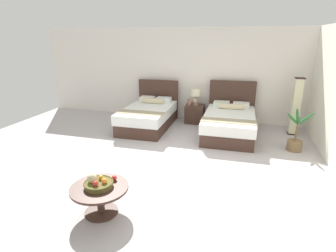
{
  "coord_description": "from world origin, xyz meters",
  "views": [
    {
      "loc": [
        1.42,
        -4.79,
        2.42
      ],
      "look_at": [
        -0.13,
        0.59,
        0.57
      ],
      "focal_mm": 28.8,
      "sensor_mm": 36.0,
      "label": 1
    }
  ],
  "objects_px": {
    "vase": "(189,102)",
    "potted_palm": "(295,141)",
    "table_lamp": "(195,95)",
    "bed_near_corner": "(229,122)",
    "bed_near_window": "(149,116)",
    "fruit_bowl": "(98,183)",
    "floor_lamp_corner": "(296,107)",
    "loose_apple": "(114,178)",
    "coffee_table": "(100,194)",
    "nightstand": "(195,114)"
  },
  "relations": [
    {
      "from": "loose_apple",
      "to": "floor_lamp_corner",
      "type": "height_order",
      "value": "floor_lamp_corner"
    },
    {
      "from": "nightstand",
      "to": "potted_palm",
      "type": "distance_m",
      "value": 2.9
    },
    {
      "from": "bed_near_corner",
      "to": "potted_palm",
      "type": "height_order",
      "value": "bed_near_corner"
    },
    {
      "from": "bed_near_window",
      "to": "loose_apple",
      "type": "bearing_deg",
      "value": -77.7
    },
    {
      "from": "coffee_table",
      "to": "potted_palm",
      "type": "relative_size",
      "value": 0.87
    },
    {
      "from": "table_lamp",
      "to": "potted_palm",
      "type": "relative_size",
      "value": 0.5
    },
    {
      "from": "nightstand",
      "to": "fruit_bowl",
      "type": "bearing_deg",
      "value": -96.27
    },
    {
      "from": "vase",
      "to": "fruit_bowl",
      "type": "xyz_separation_m",
      "value": [
        -0.35,
        -4.61,
        -0.14
      ]
    },
    {
      "from": "bed_near_corner",
      "to": "nightstand",
      "type": "height_order",
      "value": "bed_near_corner"
    },
    {
      "from": "fruit_bowl",
      "to": "table_lamp",
      "type": "bearing_deg",
      "value": 83.76
    },
    {
      "from": "potted_palm",
      "to": "floor_lamp_corner",
      "type": "bearing_deg",
      "value": 84.44
    },
    {
      "from": "nightstand",
      "to": "loose_apple",
      "type": "xyz_separation_m",
      "value": [
        -0.37,
        -4.43,
        0.2
      ]
    },
    {
      "from": "bed_near_corner",
      "to": "loose_apple",
      "type": "distance_m",
      "value": 3.95
    },
    {
      "from": "fruit_bowl",
      "to": "bed_near_window",
      "type": "bearing_deg",
      "value": 99.64
    },
    {
      "from": "fruit_bowl",
      "to": "floor_lamp_corner",
      "type": "distance_m",
      "value": 5.41
    },
    {
      "from": "bed_near_window",
      "to": "potted_palm",
      "type": "relative_size",
      "value": 2.25
    },
    {
      "from": "nightstand",
      "to": "potted_palm",
      "type": "bearing_deg",
      "value": -29.11
    },
    {
      "from": "bed_near_window",
      "to": "nightstand",
      "type": "xyz_separation_m",
      "value": [
        1.17,
        0.74,
        -0.06
      ]
    },
    {
      "from": "bed_near_corner",
      "to": "nightstand",
      "type": "relative_size",
      "value": 4.05
    },
    {
      "from": "table_lamp",
      "to": "nightstand",
      "type": "bearing_deg",
      "value": -90.0
    },
    {
      "from": "loose_apple",
      "to": "potted_palm",
      "type": "bearing_deg",
      "value": 46.02
    },
    {
      "from": "bed_near_corner",
      "to": "loose_apple",
      "type": "xyz_separation_m",
      "value": [
        -1.41,
        -3.69,
        0.15
      ]
    },
    {
      "from": "bed_near_window",
      "to": "potted_palm",
      "type": "bearing_deg",
      "value": -10.24
    },
    {
      "from": "vase",
      "to": "potted_palm",
      "type": "height_order",
      "value": "potted_palm"
    },
    {
      "from": "bed_near_window",
      "to": "potted_palm",
      "type": "height_order",
      "value": "bed_near_window"
    },
    {
      "from": "coffee_table",
      "to": "floor_lamp_corner",
      "type": "bearing_deg",
      "value": 54.41
    },
    {
      "from": "bed_near_window",
      "to": "table_lamp",
      "type": "height_order",
      "value": "bed_near_window"
    },
    {
      "from": "potted_palm",
      "to": "bed_near_window",
      "type": "bearing_deg",
      "value": 169.76
    },
    {
      "from": "bed_near_window",
      "to": "nightstand",
      "type": "distance_m",
      "value": 1.39
    },
    {
      "from": "bed_near_window",
      "to": "vase",
      "type": "bearing_deg",
      "value": 34.7
    },
    {
      "from": "bed_near_corner",
      "to": "nightstand",
      "type": "bearing_deg",
      "value": 144.77
    },
    {
      "from": "floor_lamp_corner",
      "to": "potted_palm",
      "type": "xyz_separation_m",
      "value": [
        -0.11,
        -1.15,
        -0.5
      ]
    },
    {
      "from": "bed_near_corner",
      "to": "vase",
      "type": "bearing_deg",
      "value": 149.92
    },
    {
      "from": "bed_near_corner",
      "to": "floor_lamp_corner",
      "type": "relative_size",
      "value": 1.48
    },
    {
      "from": "loose_apple",
      "to": "potted_palm",
      "type": "xyz_separation_m",
      "value": [
        2.91,
        3.01,
        -0.23
      ]
    },
    {
      "from": "vase",
      "to": "bed_near_corner",
      "type": "bearing_deg",
      "value": -30.08
    },
    {
      "from": "bed_near_corner",
      "to": "table_lamp",
      "type": "xyz_separation_m",
      "value": [
        -1.04,
        0.76,
        0.5
      ]
    },
    {
      "from": "bed_near_window",
      "to": "bed_near_corner",
      "type": "distance_m",
      "value": 2.22
    },
    {
      "from": "vase",
      "to": "loose_apple",
      "type": "distance_m",
      "value": 4.39
    },
    {
      "from": "fruit_bowl",
      "to": "potted_palm",
      "type": "distance_m",
      "value": 4.45
    },
    {
      "from": "table_lamp",
      "to": "coffee_table",
      "type": "xyz_separation_m",
      "value": [
        -0.49,
        -4.67,
        -0.51
      ]
    },
    {
      "from": "bed_near_corner",
      "to": "coffee_table",
      "type": "relative_size",
      "value": 2.67
    },
    {
      "from": "floor_lamp_corner",
      "to": "coffee_table",
      "type": "bearing_deg",
      "value": -125.59
    },
    {
      "from": "bed_near_corner",
      "to": "fruit_bowl",
      "type": "distance_m",
      "value": 4.21
    },
    {
      "from": "bed_near_corner",
      "to": "table_lamp",
      "type": "relative_size",
      "value": 4.7
    },
    {
      "from": "table_lamp",
      "to": "bed_near_corner",
      "type": "bearing_deg",
      "value": -35.96
    },
    {
      "from": "vase",
      "to": "potted_palm",
      "type": "bearing_deg",
      "value": -26.98
    },
    {
      "from": "fruit_bowl",
      "to": "loose_apple",
      "type": "relative_size",
      "value": 5.31
    },
    {
      "from": "floor_lamp_corner",
      "to": "potted_palm",
      "type": "bearing_deg",
      "value": -95.56
    },
    {
      "from": "nightstand",
      "to": "fruit_bowl",
      "type": "distance_m",
      "value": 4.68
    }
  ]
}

